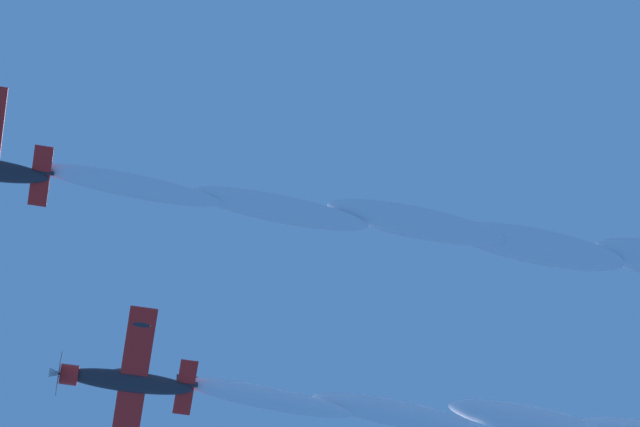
{
  "coord_description": "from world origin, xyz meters",
  "views": [
    {
      "loc": [
        -25.62,
        -22.65,
        2.17
      ],
      "look_at": [
        2.06,
        -20.72,
        59.6
      ],
      "focal_mm": 73.81,
      "sensor_mm": 36.0,
      "label": 1
    }
  ],
  "objects": [
    {
      "name": "airplane_left_wingman",
      "position": [
        9.53,
        -10.41,
        57.37
      ],
      "size": [
        8.15,
        7.39,
        2.84
      ],
      "color": "#232328"
    },
    {
      "name": "smoke_trail_lead",
      "position": [
        5.11,
        -33.15,
        60.31
      ],
      "size": [
        12.13,
        42.02,
        4.52
      ],
      "color": "white"
    }
  ]
}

